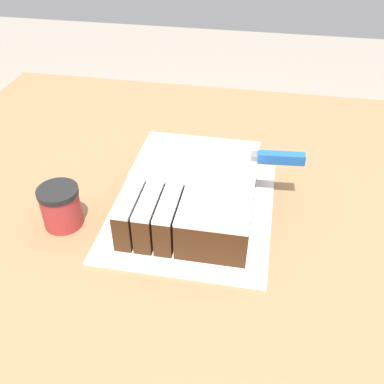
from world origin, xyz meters
TOP-DOWN VIEW (x-y plane):
  - countertop at (0.00, 0.00)m, footprint 1.40×1.10m
  - cake_board at (0.01, -0.08)m, footprint 0.34×0.39m
  - cake at (0.02, -0.08)m, footprint 0.26×0.31m
  - knife at (0.15, -0.00)m, footprint 0.33×0.05m
  - coffee_cup at (-0.24, -0.17)m, footprint 0.08×0.08m

SIDE VIEW (x-z plane):
  - countertop at x=0.00m, z-range 0.00..0.92m
  - cake_board at x=0.01m, z-range 0.92..0.92m
  - coffee_cup at x=-0.24m, z-range 0.92..1.01m
  - cake at x=0.02m, z-range 0.92..1.01m
  - knife at x=0.15m, z-range 1.01..1.03m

